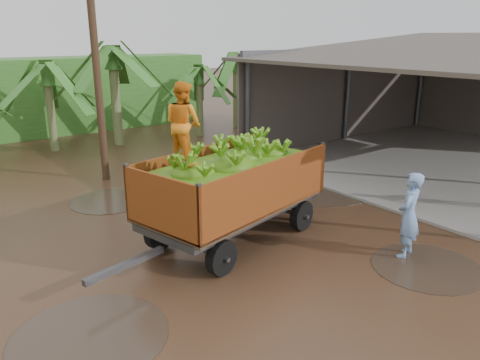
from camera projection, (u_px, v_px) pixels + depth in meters
name	position (u px, v px, depth m)	size (l,w,h in m)	color
ground	(220.00, 246.00, 10.81)	(100.00, 100.00, 0.00)	black
packing_shed	(440.00, 93.00, 18.23)	(12.78, 10.80, 4.76)	gray
banana_trailer	(232.00, 184.00, 10.76)	(6.34, 3.11, 3.79)	#A94D18
man_blue	(409.00, 215.00, 10.06)	(0.69, 0.46, 1.91)	#6E92C8
utility_pole	(94.00, 44.00, 14.46)	(1.20, 0.24, 8.65)	#47301E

